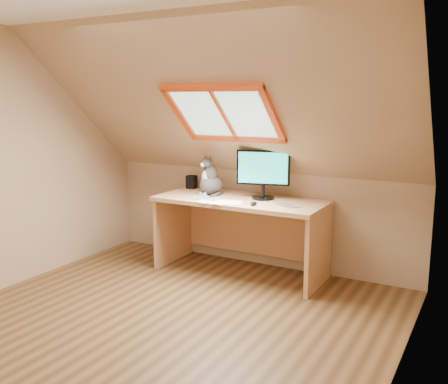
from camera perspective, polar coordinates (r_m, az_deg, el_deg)
The scene contains 10 objects.
ground at distance 4.09m, azimuth -7.31°, elevation -14.85°, with size 3.50×3.50×0.00m, color brown.
room_shell at distance 3.63m, azimuth -8.71°, elevation 5.43°, with size 3.52×3.52×2.41m.
desk at distance 5.08m, azimuth 2.27°, elevation -3.17°, with size 1.70×0.74×0.78m.
monitor at distance 4.91m, azimuth 4.50°, elevation 2.40°, with size 0.52×0.22×0.49m.
cat at distance 5.16m, azimuth -1.53°, elevation 1.38°, with size 0.32×0.34×0.42m.
desk_speaker at distance 5.53m, azimuth -3.73°, elevation 1.16°, with size 0.10×0.10×0.14m, color black.
graphics_tablet at distance 4.95m, azimuth -2.03°, elevation -0.70°, with size 0.27×0.19×0.01m, color #B2B2B7.
mouse at distance 4.65m, azimuth 3.40°, elevation -1.33°, with size 0.06×0.10×0.03m, color black.
papers at distance 4.78m, azimuth -0.42°, elevation -1.15°, with size 0.35×0.30×0.01m.
cables at distance 4.67m, azimuth 6.18°, elevation -1.46°, with size 0.51×0.26×0.01m.
Camera 1 is at (2.21, -2.96, 1.75)m, focal length 40.00 mm.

